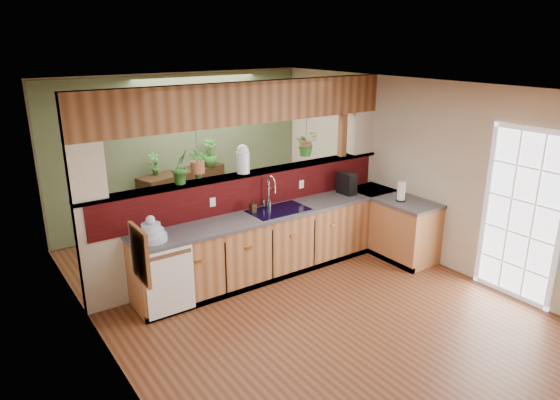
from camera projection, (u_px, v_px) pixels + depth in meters
ground at (307, 304)px, 6.17m from camera, size 4.60×7.00×0.01m
ceiling at (311, 90)px, 5.37m from camera, size 4.60×7.00×0.01m
wall_back at (182, 151)px, 8.50m from camera, size 4.60×0.02×2.60m
wall_left at (109, 251)px, 4.52m from camera, size 0.02×7.00×2.60m
wall_right at (437, 175)px, 7.02m from camera, size 0.02×7.00×2.60m
pass_through_partition at (250, 186)px, 6.87m from camera, size 4.60×0.21×2.60m
pass_through_ledge at (248, 174)px, 6.80m from camera, size 4.60×0.21×0.04m
header_beam at (246, 103)px, 6.50m from camera, size 4.60×0.15×0.55m
sage_backwall at (183, 151)px, 8.49m from camera, size 4.55×0.02×2.55m
countertop at (316, 234)px, 7.17m from camera, size 4.14×1.52×0.90m
dishwasher at (171, 282)px, 5.75m from camera, size 0.58×0.03×0.82m
navy_sink at (278, 216)px, 6.82m from camera, size 0.82×0.50×0.18m
french_door at (521, 218)px, 6.07m from camera, size 0.06×1.02×2.16m
framed_print at (140, 255)px, 3.83m from camera, size 0.04×0.35×0.45m
faucet at (270, 190)px, 6.82m from camera, size 0.20×0.20×0.46m
dish_stack at (151, 233)px, 5.74m from camera, size 0.35×0.35×0.31m
soap_dispenser at (253, 206)px, 6.69m from camera, size 0.08×0.08×0.17m
coffee_maker at (347, 184)px, 7.46m from camera, size 0.17×0.29×0.32m
paper_towel at (401, 192)px, 7.13m from camera, size 0.14×0.14×0.30m
glass_jar at (243, 159)px, 6.70m from camera, size 0.18×0.18×0.39m
ledge_plant_left at (181, 166)px, 6.20m from camera, size 0.30×0.28×0.44m
hanging_plant_a at (197, 155)px, 6.29m from camera, size 0.20×0.18×0.56m
hanging_plant_b at (306, 133)px, 7.20m from camera, size 0.33×0.29×0.49m
shelving_console at (184, 200)px, 8.48m from camera, size 1.62×0.83×1.05m
shelf_plant_a at (154, 163)px, 8.00m from camera, size 0.21×0.15×0.38m
shelf_plant_b at (210, 153)px, 8.53m from camera, size 0.27×0.27×0.48m
floor_plant at (258, 201)px, 8.77m from camera, size 0.80×0.72×0.80m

